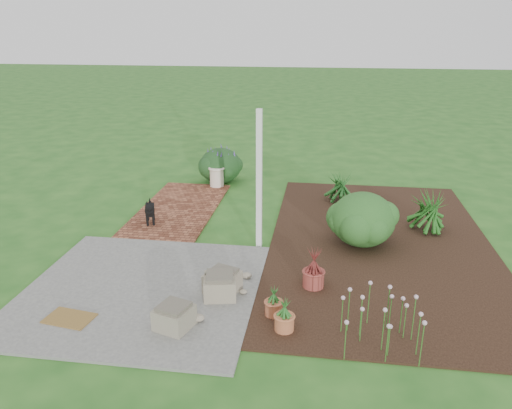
# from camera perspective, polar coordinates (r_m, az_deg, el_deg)

# --- Properties ---
(ground) EXTENTS (80.00, 80.00, 0.00)m
(ground) POSITION_cam_1_polar(r_m,az_deg,el_deg) (9.09, -1.61, -4.95)
(ground) COLOR #22591C
(ground) RESTS_ON ground
(concrete_patio) EXTENTS (3.50, 3.50, 0.04)m
(concrete_patio) POSITION_cam_1_polar(r_m,az_deg,el_deg) (7.89, -12.94, -9.45)
(concrete_patio) COLOR #5E5E5C
(concrete_patio) RESTS_ON ground
(brick_path) EXTENTS (1.60, 3.50, 0.04)m
(brick_path) POSITION_cam_1_polar(r_m,az_deg,el_deg) (11.03, -8.80, -0.47)
(brick_path) COLOR #592C1C
(brick_path) RESTS_ON ground
(garden_bed) EXTENTS (4.00, 7.00, 0.03)m
(garden_bed) POSITION_cam_1_polar(r_m,az_deg,el_deg) (9.48, 14.02, -4.37)
(garden_bed) COLOR black
(garden_bed) RESTS_ON ground
(veranda_post) EXTENTS (0.10, 0.10, 2.50)m
(veranda_post) POSITION_cam_1_polar(r_m,az_deg,el_deg) (8.68, 0.37, 2.71)
(veranda_post) COLOR white
(veranda_post) RESTS_ON ground
(stone_trough_near) EXTENTS (0.55, 0.55, 0.29)m
(stone_trough_near) POSITION_cam_1_polar(r_m,az_deg,el_deg) (6.82, -9.33, -12.64)
(stone_trough_near) COLOR #78745D
(stone_trough_near) RESTS_ON concrete_patio
(stone_trough_mid) EXTENTS (0.55, 0.55, 0.31)m
(stone_trough_mid) POSITION_cam_1_polar(r_m,az_deg,el_deg) (7.43, -4.13, -9.35)
(stone_trough_mid) COLOR #786C58
(stone_trough_mid) RESTS_ON concrete_patio
(stone_trough_far) EXTENTS (0.58, 0.58, 0.30)m
(stone_trough_far) POSITION_cam_1_polar(r_m,az_deg,el_deg) (7.55, -3.85, -8.87)
(stone_trough_far) COLOR gray
(stone_trough_far) RESTS_ON concrete_patio
(coir_doormat) EXTENTS (0.69, 0.50, 0.02)m
(coir_doormat) POSITION_cam_1_polar(r_m,az_deg,el_deg) (7.42, -20.55, -12.07)
(coir_doormat) COLOR brown
(coir_doormat) RESTS_ON concrete_patio
(black_dog) EXTENTS (0.30, 0.57, 0.50)m
(black_dog) POSITION_cam_1_polar(r_m,az_deg,el_deg) (10.15, -12.04, -0.59)
(black_dog) COLOR black
(black_dog) RESTS_ON brick_path
(cream_ceramic_urn) EXTENTS (0.44, 0.44, 0.46)m
(cream_ceramic_urn) POSITION_cam_1_polar(r_m,az_deg,el_deg) (12.34, -4.51, 3.15)
(cream_ceramic_urn) COLOR beige
(cream_ceramic_urn) RESTS_ON brick_path
(evergreen_shrub) EXTENTS (1.30, 1.30, 0.99)m
(evergreen_shrub) POSITION_cam_1_polar(r_m,az_deg,el_deg) (9.21, 12.11, -1.51)
(evergreen_shrub) COLOR #124016
(evergreen_shrub) RESTS_ON garden_bed
(agapanthus_clump_back) EXTENTS (1.23, 1.23, 0.94)m
(agapanthus_clump_back) POSITION_cam_1_polar(r_m,az_deg,el_deg) (10.14, 19.14, -0.33)
(agapanthus_clump_back) COLOR #194115
(agapanthus_clump_back) RESTS_ON garden_bed
(agapanthus_clump_front) EXTENTS (1.02, 1.02, 0.79)m
(agapanthus_clump_front) POSITION_cam_1_polar(r_m,az_deg,el_deg) (11.42, 9.55, 2.36)
(agapanthus_clump_front) COLOR #133D16
(agapanthus_clump_front) RESTS_ON garden_bed
(pink_flower_patch) EXTENTS (1.31, 1.31, 0.65)m
(pink_flower_patch) POSITION_cam_1_polar(r_m,az_deg,el_deg) (6.53, 13.87, -12.80)
(pink_flower_patch) COLOR #113D0F
(pink_flower_patch) RESTS_ON garden_bed
(terracotta_pot_bronze) EXTENTS (0.41, 0.41, 0.26)m
(terracotta_pot_bronze) POSITION_cam_1_polar(r_m,az_deg,el_deg) (7.75, 6.58, -8.42)
(terracotta_pot_bronze) COLOR brown
(terracotta_pot_bronze) RESTS_ON garden_bed
(terracotta_pot_small_left) EXTENTS (0.28, 0.28, 0.21)m
(terracotta_pot_small_left) POSITION_cam_1_polar(r_m,az_deg,el_deg) (6.73, 3.25, -13.33)
(terracotta_pot_small_left) COLOR #B7663E
(terracotta_pot_small_left) RESTS_ON garden_bed
(terracotta_pot_small_right) EXTENTS (0.32, 0.32, 0.21)m
(terracotta_pot_small_right) POSITION_cam_1_polar(r_m,az_deg,el_deg) (7.03, 2.03, -11.73)
(terracotta_pot_small_right) COLOR #AD5B3A
(terracotta_pot_small_right) RESTS_ON garden_bed
(purple_flowering_bush) EXTENTS (1.06, 1.06, 0.90)m
(purple_flowering_bush) POSITION_cam_1_polar(r_m,az_deg,el_deg) (12.75, -4.09, 4.57)
(purple_flowering_bush) COLOR black
(purple_flowering_bush) RESTS_ON ground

